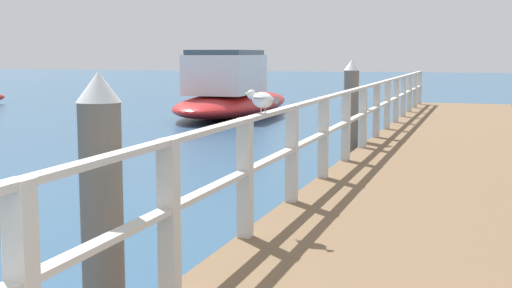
# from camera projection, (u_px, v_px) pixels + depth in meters

# --- Properties ---
(pier_deck) EXTENTS (2.87, 23.75, 0.46)m
(pier_deck) POSITION_uv_depth(u_px,v_px,m) (443.00, 164.00, 11.88)
(pier_deck) COLOR brown
(pier_deck) RESTS_ON ground_plane
(pier_railing) EXTENTS (0.12, 22.27, 1.06)m
(pier_railing) POSITION_uv_depth(u_px,v_px,m) (363.00, 110.00, 12.18)
(pier_railing) COLOR beige
(pier_railing) RESTS_ON pier_deck
(dock_piling_near) EXTENTS (0.29, 0.29, 1.96)m
(dock_piling_near) POSITION_uv_depth(u_px,v_px,m) (102.00, 220.00, 4.64)
(dock_piling_near) COLOR #6B6056
(dock_piling_near) RESTS_ON ground_plane
(dock_piling_far) EXTENTS (0.29, 0.29, 1.96)m
(dock_piling_far) POSITION_uv_depth(u_px,v_px,m) (351.00, 112.00, 13.19)
(dock_piling_far) COLOR #6B6056
(dock_piling_far) RESTS_ON ground_plane
(seagull_foreground) EXTENTS (0.41, 0.32, 0.21)m
(seagull_foreground) POSITION_uv_depth(u_px,v_px,m) (262.00, 99.00, 6.62)
(seagull_foreground) COLOR white
(seagull_foreground) RESTS_ON pier_railing
(boat_1) EXTENTS (3.33, 8.55, 2.18)m
(boat_1) POSITION_uv_depth(u_px,v_px,m) (231.00, 94.00, 23.65)
(boat_1) COLOR red
(boat_1) RESTS_ON ground_plane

